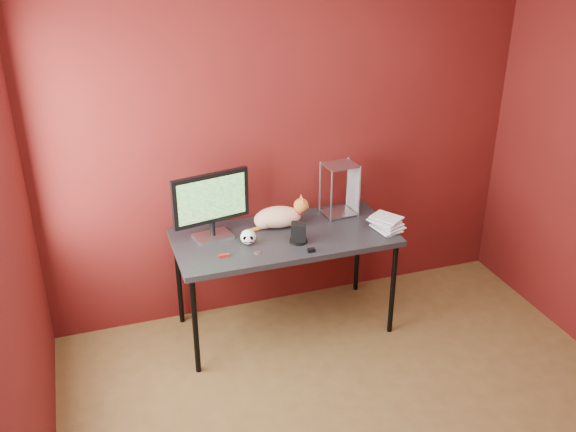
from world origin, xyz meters
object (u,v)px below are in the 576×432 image
object	(u,v)px
cat	(279,217)
speaker	(299,233)
skull_mug	(248,237)
book_stack	(383,163)
monitor	(211,203)
desk	(284,242)

from	to	relation	value
cat	speaker	world-z (taller)	cat
skull_mug	speaker	xyz separation A→B (m)	(0.32, -0.08, 0.01)
cat	book_stack	size ratio (longest dim) A/B	0.48
speaker	monitor	bearing A→B (deg)	174.99
desk	cat	bearing A→B (deg)	89.15
desk	speaker	distance (m)	0.18
desk	book_stack	size ratio (longest dim) A/B	1.49
skull_mug	speaker	distance (m)	0.33
desk	monitor	xyz separation A→B (m)	(-0.47, 0.12, 0.31)
desk	skull_mug	bearing A→B (deg)	-170.20
book_stack	skull_mug	bearing A→B (deg)	173.03
cat	book_stack	world-z (taller)	book_stack
monitor	book_stack	distance (m)	1.16
skull_mug	desk	bearing A→B (deg)	26.62
monitor	cat	size ratio (longest dim) A/B	1.10
monitor	book_stack	world-z (taller)	book_stack
desk	monitor	distance (m)	0.58
speaker	skull_mug	bearing A→B (deg)	-173.88
desk	cat	world-z (taller)	cat
desk	skull_mug	distance (m)	0.29
desk	speaker	xyz separation A→B (m)	(0.06, -0.13, 0.11)
desk	monitor	world-z (taller)	monitor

